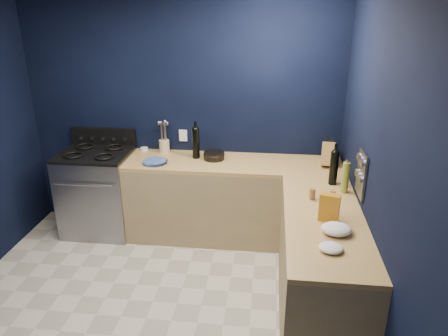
# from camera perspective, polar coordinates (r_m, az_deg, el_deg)

# --- Properties ---
(floor) EXTENTS (3.50, 3.50, 0.02)m
(floor) POSITION_cam_1_polar(r_m,az_deg,el_deg) (3.83, -10.53, -19.56)
(floor) COLOR beige
(floor) RESTS_ON ground
(wall_back) EXTENTS (3.50, 0.02, 2.60)m
(wall_back) POSITION_cam_1_polar(r_m,az_deg,el_deg) (4.75, -5.61, 7.03)
(wall_back) COLOR black
(wall_back) RESTS_ON ground
(wall_right) EXTENTS (0.02, 3.50, 2.60)m
(wall_right) POSITION_cam_1_polar(r_m,az_deg,el_deg) (3.08, 20.72, -2.61)
(wall_right) COLOR black
(wall_right) RESTS_ON ground
(cab_back) EXTENTS (2.30, 0.63, 0.86)m
(cab_back) POSITION_cam_1_polar(r_m,az_deg,el_deg) (4.66, 1.22, -4.57)
(cab_back) COLOR #9A8358
(cab_back) RESTS_ON floor
(top_back) EXTENTS (2.30, 0.63, 0.04)m
(top_back) POSITION_cam_1_polar(r_m,az_deg,el_deg) (4.48, 1.26, 0.59)
(top_back) COLOR olive
(top_back) RESTS_ON cab_back
(cab_right) EXTENTS (0.63, 1.67, 0.86)m
(cab_right) POSITION_cam_1_polar(r_m,az_deg,el_deg) (3.68, 12.85, -13.02)
(cab_right) COLOR #9A8358
(cab_right) RESTS_ON floor
(top_right) EXTENTS (0.63, 1.67, 0.04)m
(top_right) POSITION_cam_1_polar(r_m,az_deg,el_deg) (3.45, 13.47, -6.85)
(top_right) COLOR olive
(top_right) RESTS_ON cab_right
(gas_range) EXTENTS (0.76, 0.66, 0.92)m
(gas_range) POSITION_cam_1_polar(r_m,az_deg,el_deg) (5.00, -16.56, -3.27)
(gas_range) COLOR gray
(gas_range) RESTS_ON floor
(oven_door) EXTENTS (0.59, 0.02, 0.42)m
(oven_door) POSITION_cam_1_polar(r_m,az_deg,el_deg) (4.75, -17.97, -4.96)
(oven_door) COLOR black
(oven_door) RESTS_ON gas_range
(cooktop) EXTENTS (0.76, 0.66, 0.03)m
(cooktop) POSITION_cam_1_polar(r_m,az_deg,el_deg) (4.83, -17.16, 1.86)
(cooktop) COLOR black
(cooktop) RESTS_ON gas_range
(backguard) EXTENTS (0.76, 0.06, 0.20)m
(backguard) POSITION_cam_1_polar(r_m,az_deg,el_deg) (5.05, -15.99, 4.13)
(backguard) COLOR black
(backguard) RESTS_ON gas_range
(spice_panel) EXTENTS (0.02, 0.28, 0.38)m
(spice_panel) POSITION_cam_1_polar(r_m,az_deg,el_deg) (3.61, 18.16, -0.76)
(spice_panel) COLOR gray
(spice_panel) RESTS_ON wall_right
(wall_outlet) EXTENTS (0.09, 0.02, 0.13)m
(wall_outlet) POSITION_cam_1_polar(r_m,az_deg,el_deg) (4.79, -5.57, 4.42)
(wall_outlet) COLOR white
(wall_outlet) RESTS_ON wall_back
(plate_stack) EXTENTS (0.30, 0.30, 0.03)m
(plate_stack) POSITION_cam_1_polar(r_m,az_deg,el_deg) (4.49, -9.39, 0.84)
(plate_stack) COLOR #2E438B
(plate_stack) RESTS_ON top_back
(ramekin) EXTENTS (0.11, 0.11, 0.03)m
(ramekin) POSITION_cam_1_polar(r_m,az_deg,el_deg) (4.90, -10.77, 2.55)
(ramekin) COLOR white
(ramekin) RESTS_ON top_back
(utensil_crock) EXTENTS (0.14, 0.14, 0.14)m
(utensil_crock) POSITION_cam_1_polar(r_m,az_deg,el_deg) (4.79, -8.09, 2.95)
(utensil_crock) COLOR beige
(utensil_crock) RESTS_ON top_back
(wine_bottle_back) EXTENTS (0.10, 0.10, 0.33)m
(wine_bottle_back) POSITION_cam_1_polar(r_m,az_deg,el_deg) (4.55, -3.83, 3.34)
(wine_bottle_back) COLOR black
(wine_bottle_back) RESTS_ON top_back
(lemon_basket) EXTENTS (0.26, 0.26, 0.08)m
(lemon_basket) POSITION_cam_1_polar(r_m,az_deg,el_deg) (4.54, -1.36, 1.70)
(lemon_basket) COLOR black
(lemon_basket) RESTS_ON top_back
(knife_block) EXTENTS (0.17, 0.30, 0.30)m
(knife_block) POSITION_cam_1_polar(r_m,az_deg,el_deg) (4.49, 13.94, 1.90)
(knife_block) COLOR olive
(knife_block) RESTS_ON top_back
(wine_bottle_right) EXTENTS (0.08, 0.08, 0.32)m
(wine_bottle_right) POSITION_cam_1_polar(r_m,az_deg,el_deg) (4.01, 14.67, -0.03)
(wine_bottle_right) COLOR black
(wine_bottle_right) RESTS_ON top_right
(oil_bottle) EXTENTS (0.08, 0.08, 0.28)m
(oil_bottle) POSITION_cam_1_polar(r_m,az_deg,el_deg) (3.87, 16.14, -1.25)
(oil_bottle) COLOR olive
(oil_bottle) RESTS_ON top_right
(spice_jar_near) EXTENTS (0.06, 0.06, 0.10)m
(spice_jar_near) POSITION_cam_1_polar(r_m,az_deg,el_deg) (3.71, 14.53, -3.69)
(spice_jar_near) COLOR olive
(spice_jar_near) RESTS_ON top_right
(spice_jar_far) EXTENTS (0.06, 0.06, 0.10)m
(spice_jar_far) POSITION_cam_1_polar(r_m,az_deg,el_deg) (3.70, 11.89, -3.48)
(spice_jar_far) COLOR olive
(spice_jar_far) RESTS_ON top_right
(crouton_bag) EXTENTS (0.17, 0.11, 0.22)m
(crouton_bag) POSITION_cam_1_polar(r_m,az_deg,el_deg) (3.35, 14.10, -5.24)
(crouton_bag) COLOR #AE311D
(crouton_bag) RESTS_ON top_right
(towel_front) EXTENTS (0.23, 0.20, 0.08)m
(towel_front) POSITION_cam_1_polar(r_m,az_deg,el_deg) (3.22, 14.99, -8.00)
(towel_front) COLOR white
(towel_front) RESTS_ON top_right
(towel_end) EXTENTS (0.21, 0.20, 0.05)m
(towel_end) POSITION_cam_1_polar(r_m,az_deg,el_deg) (3.02, 14.31, -10.44)
(towel_end) COLOR white
(towel_end) RESTS_ON top_right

